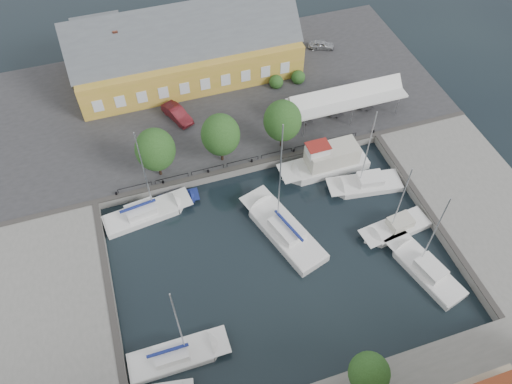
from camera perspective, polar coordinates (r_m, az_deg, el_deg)
ground at (r=50.18m, az=2.14°, el=-6.15°), size 140.00×140.00×0.00m
north_quay at (r=64.56m, az=-4.78°, el=10.64°), size 56.00×26.00×1.00m
west_quay at (r=49.12m, az=-22.74°, el=-13.96°), size 12.00×24.00×1.00m
east_quay at (r=57.56m, az=23.99°, el=-1.22°), size 12.00×24.00×1.00m
quay_edge_fittings at (r=51.89m, az=0.45°, el=-1.32°), size 56.00×24.72×0.40m
warehouse at (r=66.00m, az=-8.52°, el=15.58°), size 28.56×14.00×9.55m
tent_canopy at (r=60.39m, az=10.35°, el=10.52°), size 14.00×4.00×2.83m
quay_trees at (r=53.33m, az=-4.07°, el=6.54°), size 18.20×4.20×6.30m
car_silver at (r=72.13m, az=7.46°, el=16.36°), size 3.81×2.70×1.20m
car_red at (r=60.98m, az=-9.00°, el=8.82°), size 3.30×4.88×1.52m
center_sailboat at (r=50.74m, az=3.22°, el=-4.52°), size 6.35×11.38×14.85m
trawler at (r=56.21m, az=8.10°, el=3.34°), size 10.37×3.17×5.00m
east_boat_a at (r=55.81m, az=12.45°, el=0.79°), size 8.46×3.84×11.60m
east_boat_b at (r=52.95m, az=15.70°, el=-4.04°), size 7.73×3.33×10.37m
east_boat_c at (r=51.01m, az=18.79°, el=-8.51°), size 4.91×9.03×11.12m
west_boat_a at (r=53.31m, az=-12.49°, el=-2.47°), size 9.57×3.82×12.25m
west_boat_d at (r=45.26m, az=-9.08°, el=-18.06°), size 8.80×2.71×11.65m
launch_nw at (r=54.04m, az=-8.89°, el=-0.92°), size 4.45×1.93×0.88m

